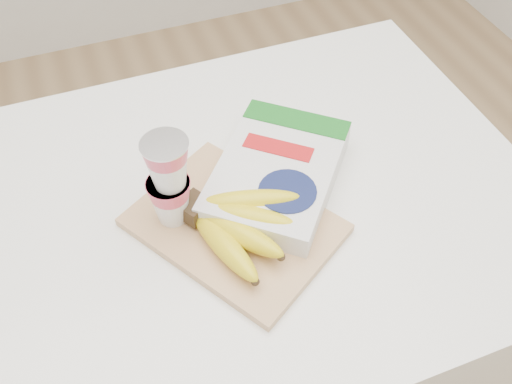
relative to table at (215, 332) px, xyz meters
The scene contains 5 objects.
table is the anchor object (origin of this frame).
cutting_board 0.48m from the table, 56.91° to the right, with size 0.24×0.33×0.02m, color tan.
bananas 0.52m from the table, 66.88° to the right, with size 0.21×0.21×0.07m.
yogurt_stack 0.58m from the table, 163.00° to the right, with size 0.08×0.08×0.17m.
cereal_box 0.51m from the table, ahead, with size 0.34×0.35×0.06m.
Camera 1 is at (-0.14, -0.63, 1.70)m, focal length 40.00 mm.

